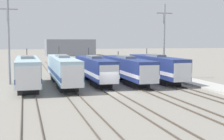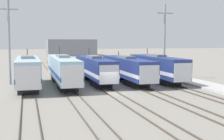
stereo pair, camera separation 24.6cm
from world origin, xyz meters
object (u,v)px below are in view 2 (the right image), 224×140
locomotive_center (95,69)px  locomotive_far_right (157,68)px  catenary_tower_left (9,40)px  locomotive_center_left (63,70)px  locomotive_center_right (127,69)px  catenary_tower_right (164,40)px  locomotive_far_left (28,72)px

locomotive_center → locomotive_far_right: bearing=-5.7°
locomotive_center → catenary_tower_left: 13.17m
locomotive_center_left → locomotive_center_right: size_ratio=1.06×
locomotive_center → catenary_tower_right: 13.08m
locomotive_far_left → catenary_tower_left: bearing=117.2°
locomotive_far_left → locomotive_center: bearing=17.6°
locomotive_center_right → locomotive_far_right: bearing=-2.1°
locomotive_center → locomotive_far_right: size_ratio=1.04×
locomotive_far_right → locomotive_center: bearing=174.3°
locomotive_center_left → catenary_tower_left: 9.00m
locomotive_center_right → catenary_tower_left: catenary_tower_left is taller
locomotive_far_left → locomotive_far_right: bearing=6.2°
locomotive_center_left → locomotive_far_right: bearing=0.7°
catenary_tower_left → catenary_tower_right: (24.57, 0.00, 0.00)m
locomotive_center → catenary_tower_right: bearing=8.1°
locomotive_center_right → locomotive_center: bearing=170.7°
locomotive_center → catenary_tower_left: size_ratio=1.47×
locomotive_center_right → locomotive_center_left: bearing=-177.8°
locomotive_far_right → locomotive_center_right: bearing=177.9°
locomotive_center_left → catenary_tower_left: catenary_tower_left is taller
locomotive_center_right → locomotive_far_right: size_ratio=1.08×
catenary_tower_left → catenary_tower_right: size_ratio=1.00×
locomotive_center → locomotive_center_right: size_ratio=0.96×
locomotive_center_left → locomotive_far_right: 14.76m
locomotive_center_left → locomotive_center: bearing=13.5°
locomotive_center_right → catenary_tower_left: 17.96m
locomotive_center_left → catenary_tower_right: (17.16, 2.91, 4.18)m
catenary_tower_left → locomotive_center: bearing=-8.0°
locomotive_center_left → catenary_tower_right: size_ratio=1.62×
locomotive_center_left → locomotive_far_left: bearing=-158.5°
locomotive_far_right → catenary_tower_right: 5.58m
locomotive_center → locomotive_center_right: bearing=-9.3°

